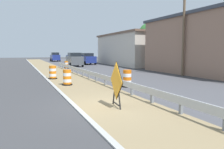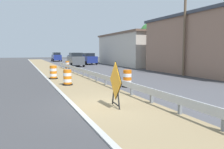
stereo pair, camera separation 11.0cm
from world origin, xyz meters
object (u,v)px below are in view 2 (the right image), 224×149
traffic_barrel_far (67,65)px  car_mid_far_lane (74,57)px  traffic_barrel_close (67,78)px  car_lead_near_lane (56,57)px  warning_sign_diamond (116,82)px  car_lead_far_lane (75,60)px  car_trailing_near_lane (89,59)px  traffic_barrel_nearest (127,79)px  utility_pole_near (185,28)px  traffic_barrel_mid (53,73)px

traffic_barrel_far → car_mid_far_lane: size_ratio=0.22×
traffic_barrel_close → traffic_barrel_far: (3.05, 15.73, -0.04)m
traffic_barrel_far → car_lead_near_lane: 22.47m
warning_sign_diamond → car_lead_far_lane: bearing=-93.2°
traffic_barrel_close → car_trailing_near_lane: bearing=70.2°
traffic_barrel_nearest → traffic_barrel_far: size_ratio=1.14×
warning_sign_diamond → car_lead_far_lane: size_ratio=0.43×
traffic_barrel_close → utility_pole_near: utility_pole_near is taller
traffic_barrel_close → car_mid_far_lane: car_mid_far_lane is taller
car_trailing_near_lane → car_lead_far_lane: (-3.46, -4.33, 0.05)m
traffic_barrel_mid → car_lead_near_lane: (5.29, 34.09, 0.52)m
traffic_barrel_close → traffic_barrel_mid: size_ratio=0.95×
traffic_barrel_mid → traffic_barrel_nearest: bearing=-58.1°
utility_pole_near → car_lead_far_lane: bearing=111.1°
warning_sign_diamond → car_trailing_near_lane: size_ratio=0.48×
car_trailing_near_lane → car_lead_far_lane: bearing=-39.2°
warning_sign_diamond → traffic_barrel_mid: 11.12m
traffic_barrel_far → car_mid_far_lane: 18.94m
traffic_barrel_mid → car_lead_near_lane: size_ratio=0.24×
utility_pole_near → traffic_barrel_far: bearing=121.9°
traffic_barrel_nearest → car_trailing_near_lane: size_ratio=0.27×
car_trailing_near_lane → traffic_barrel_close: bearing=-20.4°
utility_pole_near → traffic_barrel_nearest: bearing=-152.3°
traffic_barrel_nearest → traffic_barrel_far: traffic_barrel_nearest is taller
traffic_barrel_mid → car_mid_far_lane: bearing=74.1°
car_mid_far_lane → traffic_barrel_close: bearing=-15.2°
warning_sign_diamond → traffic_barrel_nearest: (2.84, 4.67, -0.54)m
car_mid_far_lane → warning_sign_diamond: bearing=-12.1°
car_trailing_near_lane → car_mid_far_lane: car_trailing_near_lane is taller
warning_sign_diamond → car_lead_far_lane: (4.30, 26.18, 0.01)m
car_lead_far_lane → traffic_barrel_far: bearing=151.4°
car_lead_near_lane → car_lead_far_lane: (0.14, -18.96, 0.03)m
traffic_barrel_far → traffic_barrel_close: bearing=-101.0°
traffic_barrel_far → car_lead_far_lane: (1.95, 3.43, 0.62)m
traffic_barrel_nearest → car_trailing_near_lane: car_trailing_near_lane is taller
warning_sign_diamond → car_mid_far_lane: (7.40, 41.00, -0.04)m
car_lead_far_lane → traffic_barrel_close: bearing=166.4°
car_lead_far_lane → utility_pole_near: (6.67, -17.25, 3.55)m
traffic_barrel_nearest → traffic_barrel_close: traffic_barrel_nearest is taller
traffic_barrel_far → car_trailing_near_lane: 9.48m
traffic_barrel_close → car_trailing_near_lane: car_trailing_near_lane is taller
warning_sign_diamond → traffic_barrel_mid: (-1.13, 11.05, -0.54)m
utility_pole_near → car_trailing_near_lane: bearing=98.5°
traffic_barrel_nearest → utility_pole_near: utility_pole_near is taller
warning_sign_diamond → traffic_barrel_mid: warning_sign_diamond is taller
traffic_barrel_far → car_mid_far_lane: (5.05, 18.25, 0.56)m
traffic_barrel_nearest → traffic_barrel_far: bearing=91.5°
utility_pole_near → warning_sign_diamond: bearing=-140.9°
car_mid_far_lane → utility_pole_near: 32.47m
traffic_barrel_nearest → traffic_barrel_mid: (-3.97, 6.39, 0.00)m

